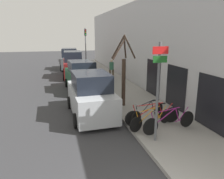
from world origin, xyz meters
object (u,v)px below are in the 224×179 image
at_px(parked_car_0, 91,96).
at_px(parked_car_1, 81,77).
at_px(bicycle_1, 151,119).
at_px(bicycle_0, 170,121).
at_px(parked_car_2, 73,66).
at_px(bicycle_2, 153,115).
at_px(bicycle_3, 148,113).
at_px(traffic_light, 86,44).
at_px(signpost, 158,88).
at_px(parked_car_3, 70,60).
at_px(street_tree, 123,74).
at_px(pedestrian_near, 112,68).

distance_m(parked_car_0, parked_car_1, 5.29).
bearing_deg(bicycle_1, bicycle_0, -151.30).
xyz_separation_m(parked_car_1, parked_car_2, (-0.15, 5.26, 0.12)).
relative_size(bicycle_2, bicycle_3, 1.21).
relative_size(bicycle_1, parked_car_0, 0.50).
bearing_deg(parked_car_2, bicycle_2, -76.88).
bearing_deg(bicycle_2, parked_car_2, 11.18).
relative_size(parked_car_1, parked_car_2, 0.91).
bearing_deg(traffic_light, signpost, -89.22).
distance_m(parked_car_1, parked_car_3, 10.37).
bearing_deg(street_tree, parked_car_2, 101.06).
xyz_separation_m(bicycle_0, parked_car_3, (-2.68, 18.64, 0.53)).
distance_m(signpost, bicycle_1, 2.04).
height_order(bicycle_0, pedestrian_near, pedestrian_near).
height_order(parked_car_0, parked_car_2, parked_car_2).
distance_m(parked_car_0, street_tree, 2.27).
xyz_separation_m(bicycle_0, traffic_light, (-1.15, 15.64, 2.47)).
relative_size(parked_car_3, pedestrian_near, 2.53).
height_order(bicycle_2, parked_car_1, parked_car_1).
bearing_deg(bicycle_1, parked_car_3, -11.88).
bearing_deg(traffic_light, bicycle_2, -87.05).
xyz_separation_m(bicycle_1, traffic_light, (-0.58, 15.11, 2.50)).
distance_m(parked_car_0, traffic_light, 12.91).
bearing_deg(traffic_light, parked_car_3, 116.96).
relative_size(bicycle_2, pedestrian_near, 1.50).
bearing_deg(bicycle_0, street_tree, 2.26).
bearing_deg(parked_car_0, bicycle_3, -38.78).
relative_size(bicycle_1, street_tree, 0.58).
relative_size(pedestrian_near, street_tree, 0.44).
bearing_deg(parked_car_1, parked_car_2, 87.93).
relative_size(bicycle_2, parked_car_2, 0.54).
bearing_deg(bicycle_1, bicycle_3, -29.85).
bearing_deg(pedestrian_near, parked_car_3, -76.30).
bearing_deg(signpost, parked_car_1, 100.53).
bearing_deg(signpost, parked_car_3, 95.19).
distance_m(signpost, parked_car_2, 14.31).
relative_size(signpost, traffic_light, 0.81).
xyz_separation_m(parked_car_2, parked_car_3, (0.05, 5.11, -0.03)).
distance_m(signpost, street_tree, 4.37).
relative_size(bicycle_3, street_tree, 0.55).
xyz_separation_m(bicycle_0, street_tree, (-0.81, 3.74, 1.35)).
xyz_separation_m(signpost, parked_car_0, (-1.84, 3.61, -1.16)).
height_order(bicycle_1, parked_car_2, parked_car_2).
bearing_deg(pedestrian_near, bicycle_1, 75.77).
xyz_separation_m(parked_car_3, pedestrian_near, (3.12, -7.56, 0.05)).
distance_m(signpost, parked_car_1, 9.12).
height_order(bicycle_0, parked_car_0, parked_car_0).
bearing_deg(bicycle_2, bicycle_0, -153.26).
xyz_separation_m(bicycle_2, pedestrian_near, (0.83, 10.29, 0.57)).
bearing_deg(parked_car_0, bicycle_1, -49.78).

